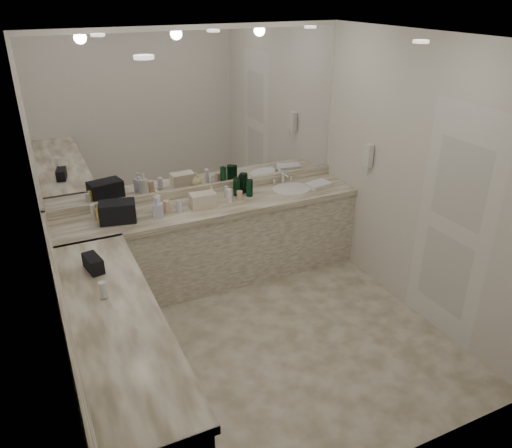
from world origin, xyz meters
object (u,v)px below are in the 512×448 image
sink (291,190)px  soap_bottle_a (157,201)px  cream_cosmetic_case (203,200)px  hand_towel (318,184)px  wall_phone (368,155)px  soap_bottle_b (158,207)px  soap_bottle_c (211,194)px  black_toiletry_bag (118,212)px

sink → soap_bottle_a: 1.50m
cream_cosmetic_case → hand_towel: cream_cosmetic_case is taller
wall_phone → soap_bottle_a: wall_phone is taller
hand_towel → soap_bottle_a: (-1.81, 0.09, 0.09)m
wall_phone → soap_bottle_b: 2.20m
soap_bottle_b → soap_bottle_c: size_ratio=1.28×
wall_phone → black_toiletry_bag: size_ratio=0.72×
sink → cream_cosmetic_case: 1.05m
wall_phone → soap_bottle_a: (-2.10, 0.54, -0.33)m
cream_cosmetic_case → soap_bottle_b: (-0.47, -0.04, 0.03)m
soap_bottle_a → soap_bottle_c: (0.58, 0.03, -0.03)m
hand_towel → sink: bearing=170.8°
cream_cosmetic_case → hand_towel: size_ratio=0.94×
hand_towel → wall_phone: bearing=-57.0°
wall_phone → soap_bottle_b: size_ratio=1.15×
soap_bottle_b → soap_bottle_c: (0.61, 0.15, -0.02)m
sink → cream_cosmetic_case: cream_cosmetic_case is taller
black_toiletry_bag → soap_bottle_c: (0.98, 0.08, -0.01)m
sink → soap_bottle_b: soap_bottle_b is taller
black_toiletry_bag → soap_bottle_b: 0.37m
sink → cream_cosmetic_case: (-1.05, -0.04, 0.08)m
wall_phone → soap_bottle_b: (-2.13, 0.42, -0.35)m
hand_towel → soap_bottle_b: soap_bottle_b is taller
cream_cosmetic_case → soap_bottle_c: soap_bottle_c is taller
cream_cosmetic_case → soap_bottle_a: 0.45m
black_toiletry_bag → soap_bottle_b: bearing=-9.9°
cream_cosmetic_case → sink: bearing=4.6°
soap_bottle_a → hand_towel: bearing=-2.8°
wall_phone → soap_bottle_c: bearing=159.6°
cream_cosmetic_case → hand_towel: 1.36m
cream_cosmetic_case → soap_bottle_b: size_ratio=1.20×
soap_bottle_a → black_toiletry_bag: bearing=-172.0°
soap_bottle_c → black_toiletry_bag: bearing=-175.1°
sink → soap_bottle_b: (-1.52, -0.08, 0.11)m
black_toiletry_bag → cream_cosmetic_case: size_ratio=1.33×
sink → soap_bottle_b: size_ratio=2.11×
black_toiletry_bag → soap_bottle_a: 0.40m
sink → soap_bottle_b: 1.53m
wall_phone → soap_bottle_a: size_ratio=1.03×
black_toiletry_bag → sink: bearing=0.6°
hand_towel → soap_bottle_b: size_ratio=1.28×
sink → black_toiletry_bag: size_ratio=1.32×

